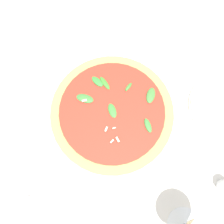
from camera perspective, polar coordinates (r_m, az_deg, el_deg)
ground_plane at (r=0.65m, az=-0.88°, el=-1.17°), size 6.00×6.00×0.00m
pizza_arugula_main at (r=0.64m, az=0.01°, el=-0.30°), size 0.32×0.32×0.05m
side_plate_white at (r=0.71m, az=23.28°, el=1.27°), size 0.18×0.18×0.02m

